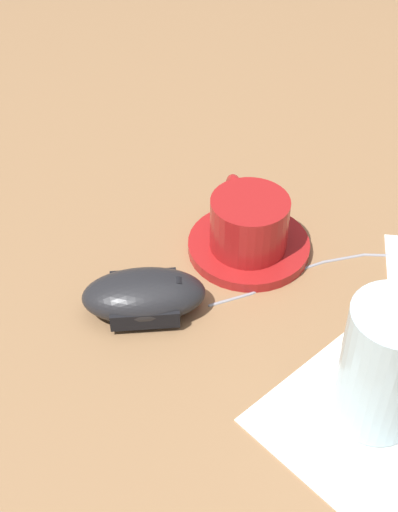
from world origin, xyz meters
TOP-DOWN VIEW (x-y plane):
  - ground_plane at (0.00, 0.00)m, footprint 3.00×3.00m
  - saucer at (0.02, -0.14)m, footprint 0.12×0.12m
  - coffee_cup at (0.02, -0.14)m, footprint 0.08×0.10m
  - computer_mouse at (0.14, -0.08)m, footprint 0.12×0.08m
  - mouse_cable at (-0.09, -0.07)m, footprint 0.31×0.11m
  - napkin_under_glass at (-0.01, 0.09)m, footprint 0.20×0.20m
  - drinking_glass at (-0.02, 0.08)m, footprint 0.07×0.07m

SIDE VIEW (x-z plane):
  - ground_plane at x=0.00m, z-range 0.00..0.00m
  - napkin_under_glass at x=-0.01m, z-range 0.00..0.00m
  - mouse_cable at x=-0.09m, z-range 0.00..0.00m
  - saucer at x=0.02m, z-range 0.00..0.01m
  - computer_mouse at x=0.14m, z-range 0.00..0.04m
  - coffee_cup at x=0.02m, z-range 0.01..0.07m
  - drinking_glass at x=-0.02m, z-range 0.00..0.12m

